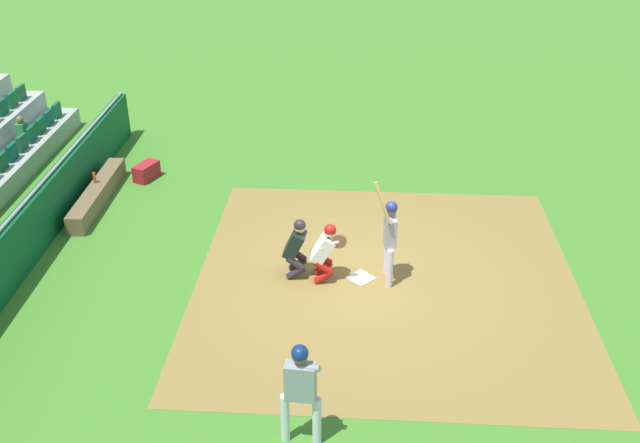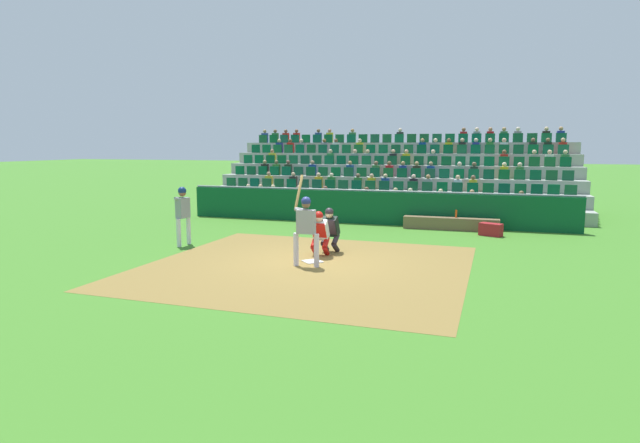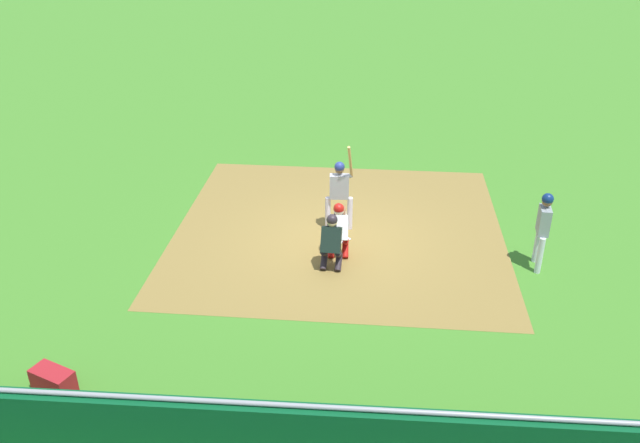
# 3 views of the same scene
# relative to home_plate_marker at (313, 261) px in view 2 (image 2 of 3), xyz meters

# --- Properties ---
(ground_plane) EXTENTS (160.00, 160.00, 0.00)m
(ground_plane) POSITION_rel_home_plate_marker_xyz_m (0.00, 0.00, -0.02)
(ground_plane) COLOR #3E7A25
(infield_dirt_patch) EXTENTS (7.95, 7.70, 0.01)m
(infield_dirt_patch) POSITION_rel_home_plate_marker_xyz_m (0.00, 0.50, -0.01)
(infield_dirt_patch) COLOR olive
(infield_dirt_patch) RESTS_ON ground_plane
(home_plate_marker) EXTENTS (0.62, 0.62, 0.02)m
(home_plate_marker) POSITION_rel_home_plate_marker_xyz_m (0.00, 0.00, 0.00)
(home_plate_marker) COLOR white
(home_plate_marker) RESTS_ON infield_dirt_patch
(batter_at_plate) EXTENTS (0.66, 0.49, 2.25)m
(batter_at_plate) POSITION_rel_home_plate_marker_xyz_m (-0.00, 0.52, 1.07)
(batter_at_plate) COLOR silver
(batter_at_plate) RESTS_ON ground_plane
(catcher_crouching) EXTENTS (0.48, 0.72, 1.26)m
(catcher_crouching) POSITION_rel_home_plate_marker_xyz_m (0.05, -0.71, 0.69)
(catcher_crouching) COLOR #B51610
(catcher_crouching) RESTS_ON ground_plane
(home_plate_umpire) EXTENTS (0.49, 0.49, 1.29)m
(home_plate_umpire) POSITION_rel_home_plate_marker_xyz_m (-0.09, -1.30, 0.68)
(home_plate_umpire) COLOR #2B2229
(home_plate_umpire) RESTS_ON ground_plane
(dugout_wall) EXTENTS (14.83, 0.24, 1.31)m
(dugout_wall) POSITION_rel_home_plate_marker_xyz_m (0.00, -6.85, 0.61)
(dugout_wall) COLOR #0A4B25
(dugout_wall) RESTS_ON ground_plane
(dugout_bench) EXTENTS (3.31, 0.40, 0.44)m
(dugout_bench) POSITION_rel_home_plate_marker_xyz_m (-3.05, -6.30, 0.20)
(dugout_bench) COLOR brown
(dugout_bench) RESTS_ON ground_plane
(water_bottle_on_bench) EXTENTS (0.07, 0.07, 0.27)m
(water_bottle_on_bench) POSITION_rel_home_plate_marker_xyz_m (-3.23, -6.39, 0.56)
(water_bottle_on_bench) COLOR #E04915
(water_bottle_on_bench) RESTS_ON dugout_bench
(equipment_duffel_bag) EXTENTS (0.80, 0.61, 0.42)m
(equipment_duffel_bag) POSITION_rel_home_plate_marker_xyz_m (-4.40, -5.47, 0.19)
(equipment_duffel_bag) COLOR maroon
(equipment_duffel_bag) RESTS_ON ground_plane
(on_deck_batter) EXTENTS (0.26, 0.61, 1.77)m
(on_deck_batter) POSITION_rel_home_plate_marker_xyz_m (4.37, -0.91, 1.06)
(on_deck_batter) COLOR silver
(on_deck_batter) RESTS_ON ground_plane
(bleacher_stand) EXTENTS (16.29, 5.68, 3.83)m
(bleacher_stand) POSITION_rel_home_plate_marker_xyz_m (-0.00, -12.08, 1.14)
(bleacher_stand) COLOR #969C92
(bleacher_stand) RESTS_ON ground_plane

